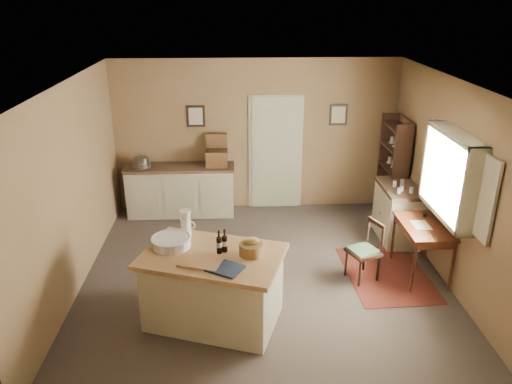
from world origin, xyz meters
TOP-DOWN VIEW (x-y plane):
  - ground at (0.00, 0.00)m, footprint 5.00×5.00m
  - wall_back at (0.00, 2.50)m, footprint 5.00×0.10m
  - wall_front at (0.00, -2.50)m, footprint 5.00×0.10m
  - wall_left at (-2.50, 0.00)m, footprint 0.10×5.00m
  - wall_right at (2.50, 0.00)m, footprint 0.10×5.00m
  - ceiling at (0.00, 0.00)m, footprint 5.00×5.00m
  - door at (0.35, 2.47)m, footprint 0.97×0.06m
  - framed_prints at (0.20, 2.48)m, footprint 2.82×0.02m
  - window at (2.42, -0.20)m, footprint 0.25×1.99m
  - work_island at (-0.67, -0.97)m, footprint 1.85×1.49m
  - sideboard at (-1.34, 2.20)m, footprint 1.90×0.54m
  - rug at (1.75, -0.03)m, footprint 1.17×1.64m
  - writing_desk at (2.20, -0.03)m, footprint 0.59×0.97m
  - desk_chair at (1.36, -0.11)m, footprint 0.51×0.51m
  - right_cabinet at (2.20, 1.07)m, footprint 0.56×1.00m
  - shelving_unit at (2.35, 1.81)m, footprint 0.31×0.81m

SIDE VIEW (x-z plane):
  - ground at x=0.00m, z-range 0.00..0.00m
  - rug at x=1.75m, z-range 0.00..0.01m
  - desk_chair at x=1.36m, z-range 0.00..0.83m
  - right_cabinet at x=2.20m, z-range -0.04..0.95m
  - sideboard at x=-1.34m, z-range -0.11..1.07m
  - work_island at x=-0.67m, z-range -0.12..1.08m
  - writing_desk at x=2.20m, z-range 0.27..1.08m
  - shelving_unit at x=2.35m, z-range 0.00..1.80m
  - door at x=0.35m, z-range 0.00..2.11m
  - wall_back at x=0.00m, z-range 0.00..2.70m
  - wall_front at x=0.00m, z-range 0.00..2.70m
  - wall_left at x=-2.50m, z-range 0.00..2.70m
  - wall_right at x=2.50m, z-range 0.00..2.70m
  - window at x=2.42m, z-range 0.99..2.11m
  - framed_prints at x=0.20m, z-range 1.53..1.91m
  - ceiling at x=0.00m, z-range 2.70..2.70m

